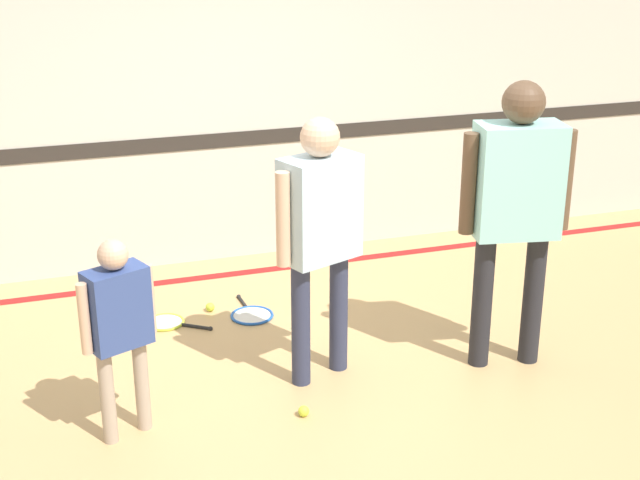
% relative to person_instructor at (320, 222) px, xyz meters
% --- Properties ---
extents(ground_plane, '(16.00, 16.00, 0.00)m').
position_rel_person_instructor_xyz_m(ground_plane, '(-0.06, -0.04, -1.03)').
color(ground_plane, tan).
extents(wall_back, '(16.00, 0.07, 3.20)m').
position_rel_person_instructor_xyz_m(wall_back, '(-0.06, 2.19, 0.56)').
color(wall_back, beige).
rests_on(wall_back, ground_plane).
extents(floor_stripe, '(14.40, 0.10, 0.01)m').
position_rel_person_instructor_xyz_m(floor_stripe, '(-0.06, 1.79, -1.03)').
color(floor_stripe, red).
rests_on(floor_stripe, ground_plane).
extents(person_instructor, '(0.60, 0.41, 1.67)m').
position_rel_person_instructor_xyz_m(person_instructor, '(0.00, 0.00, 0.00)').
color(person_instructor, '#2D334C').
rests_on(person_instructor, ground_plane).
extents(person_student_left, '(0.42, 0.29, 1.18)m').
position_rel_person_instructor_xyz_m(person_student_left, '(-1.24, -0.31, -0.31)').
color(person_student_left, tan).
rests_on(person_student_left, ground_plane).
extents(person_student_right, '(0.69, 0.38, 1.85)m').
position_rel_person_instructor_xyz_m(person_student_right, '(1.20, -0.21, 0.11)').
color(person_student_right, '#232328').
rests_on(person_student_right, ground_plane).
extents(racket_spare_on_floor, '(0.33, 0.53, 0.03)m').
position_rel_person_instructor_xyz_m(racket_spare_on_floor, '(-0.21, 0.98, -1.02)').
color(racket_spare_on_floor, blue).
rests_on(racket_spare_on_floor, ground_plane).
extents(racket_second_spare, '(0.50, 0.42, 0.03)m').
position_rel_person_instructor_xyz_m(racket_second_spare, '(-0.81, 1.04, -1.02)').
color(racket_second_spare, '#C6D838').
rests_on(racket_second_spare, ground_plane).
extents(tennis_ball_near_instructor, '(0.07, 0.07, 0.07)m').
position_rel_person_instructor_xyz_m(tennis_ball_near_instructor, '(-0.24, -0.44, -1.00)').
color(tennis_ball_near_instructor, '#CCE038').
rests_on(tennis_ball_near_instructor, ground_plane).
extents(tennis_ball_by_spare_racket, '(0.07, 0.07, 0.07)m').
position_rel_person_instructor_xyz_m(tennis_ball_by_spare_racket, '(-0.48, 1.15, -1.00)').
color(tennis_ball_by_spare_racket, '#CCE038').
rests_on(tennis_ball_by_spare_racket, ground_plane).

